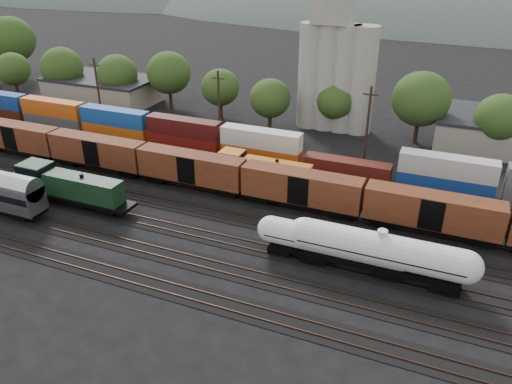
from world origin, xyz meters
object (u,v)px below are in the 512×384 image
at_px(green_locomotive, 64,185).
at_px(grain_silo, 336,65).
at_px(orange_locomotive, 258,168).
at_px(tank_car_a, 333,244).

height_order(green_locomotive, grain_silo, grain_silo).
relative_size(green_locomotive, orange_locomotive, 1.11).
height_order(tank_car_a, grain_silo, grain_silo).
bearing_deg(green_locomotive, grain_silo, 59.90).
xyz_separation_m(tank_car_a, grain_silo, (-11.02, 41.00, 8.67)).
bearing_deg(orange_locomotive, green_locomotive, -143.56).
xyz_separation_m(tank_car_a, orange_locomotive, (-14.46, 15.00, -0.30)).
bearing_deg(orange_locomotive, tank_car_a, -46.04).
distance_m(green_locomotive, grain_silo, 48.16).
distance_m(tank_car_a, grain_silo, 43.33).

